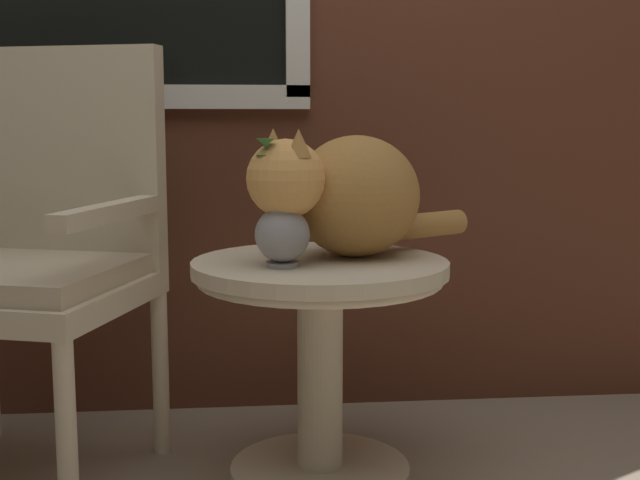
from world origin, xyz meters
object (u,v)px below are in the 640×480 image
object	(u,v)px
wicker_side_table	(320,325)
wicker_chair	(34,244)
cat	(347,194)
pewter_vase_with_ivy	(282,228)

from	to	relation	value
wicker_side_table	wicker_chair	xyz separation A→B (m)	(-0.71, 0.12, 0.20)
wicker_side_table	cat	size ratio (longest dim) A/B	1.04
wicker_chair	cat	world-z (taller)	wicker_chair
wicker_side_table	pewter_vase_with_ivy	distance (m)	0.28
wicker_side_table	cat	bearing A→B (deg)	27.54
pewter_vase_with_ivy	wicker_side_table	bearing A→B (deg)	40.86
wicker_side_table	pewter_vase_with_ivy	bearing A→B (deg)	-139.14
wicker_side_table	cat	xyz separation A→B (m)	(0.07, 0.04, 0.32)
cat	wicker_chair	bearing A→B (deg)	173.96
pewter_vase_with_ivy	cat	bearing A→B (deg)	35.80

